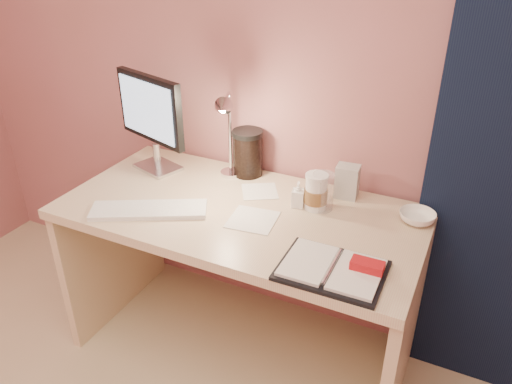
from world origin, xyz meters
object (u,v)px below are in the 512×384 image
at_px(coffee_cup, 316,193).
at_px(dark_jar, 248,155).
at_px(planner, 335,269).
at_px(bowl, 417,217).
at_px(keyboard, 149,210).
at_px(clear_cup, 323,192).
at_px(desk, 249,247).
at_px(monitor, 153,115).
at_px(desk_lamp, 211,127).
at_px(product_box, 347,182).
at_px(lotion_bottle, 298,194).

xyz_separation_m(coffee_cup, dark_jar, (-0.37, 0.15, 0.02)).
bearing_deg(dark_jar, planner, -42.09).
bearing_deg(planner, bowl, 66.10).
bearing_deg(keyboard, clear_cup, 0.02).
distance_m(desk, keyboard, 0.46).
bearing_deg(keyboard, monitor, 92.50).
bearing_deg(keyboard, bowl, -6.53).
relative_size(monitor, desk_lamp, 1.08).
bearing_deg(product_box, desk, -154.32).
relative_size(lotion_bottle, dark_jar, 0.57).
relative_size(keyboard, planner, 1.32).
xyz_separation_m(planner, lotion_bottle, (-0.26, 0.34, 0.04)).
relative_size(planner, clear_cup, 2.25).
distance_m(clear_cup, desk_lamp, 0.52).
xyz_separation_m(clear_cup, product_box, (0.06, 0.13, -0.01)).
bearing_deg(keyboard, planner, -31.95).
bearing_deg(planner, desk, 145.96).
relative_size(planner, desk_lamp, 0.84).
relative_size(keyboard, bowl, 3.31).
height_order(desk, clear_cup, clear_cup).
height_order(coffee_cup, desk_lamp, desk_lamp).
distance_m(lotion_bottle, dark_jar, 0.35).
distance_m(planner, product_box, 0.51).
relative_size(monitor, keyboard, 0.98).
relative_size(monitor, planner, 1.28).
bearing_deg(planner, lotion_bottle, 126.65).
xyz_separation_m(desk, lotion_bottle, (0.19, 0.04, 0.28)).
distance_m(monitor, coffee_cup, 0.78).
bearing_deg(clear_cup, keyboard, -151.82).
bearing_deg(dark_jar, bowl, -6.74).
bearing_deg(planner, product_box, 102.13).
height_order(monitor, coffee_cup, monitor).
bearing_deg(lotion_bottle, desk_lamp, 174.79).
xyz_separation_m(bowl, product_box, (-0.29, 0.08, 0.05)).
relative_size(clear_cup, desk_lamp, 0.37).
bearing_deg(lotion_bottle, coffee_cup, 11.86).
bearing_deg(planner, desk_lamp, 149.51).
distance_m(monitor, lotion_bottle, 0.72).
distance_m(clear_cup, bowl, 0.36).
height_order(planner, desk_lamp, desk_lamp).
distance_m(bowl, product_box, 0.31).
height_order(desk, dark_jar, dark_jar).
bearing_deg(coffee_cup, lotion_bottle, -168.14).
relative_size(planner, bowl, 2.52).
height_order(dark_jar, product_box, dark_jar).
xyz_separation_m(coffee_cup, desk_lamp, (-0.47, 0.02, 0.18)).
bearing_deg(clear_cup, product_box, 67.30).
distance_m(planner, clear_cup, 0.41).
xyz_separation_m(keyboard, product_box, (0.64, 0.45, 0.06)).
distance_m(dark_jar, desk_lamp, 0.23).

